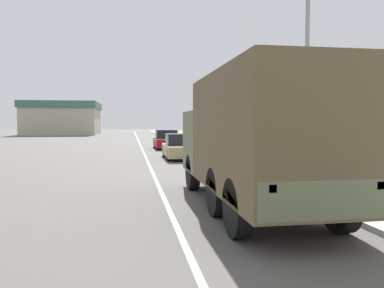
{
  "coord_description": "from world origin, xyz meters",
  "views": [
    {
      "loc": [
        -0.89,
        4.79,
        2.07
      ],
      "look_at": [
        0.8,
        15.08,
        1.48
      ],
      "focal_mm": 35.0,
      "sensor_mm": 36.0,
      "label": 1
    }
  ],
  "objects_px": {
    "military_truck": "(253,137)",
    "car_nearest_ahead": "(181,147)",
    "car_second_ahead": "(166,140)",
    "lamp_post": "(300,64)"
  },
  "relations": [
    {
      "from": "car_second_ahead",
      "to": "lamp_post",
      "type": "height_order",
      "value": "lamp_post"
    },
    {
      "from": "military_truck",
      "to": "car_nearest_ahead",
      "type": "distance_m",
      "value": 12.99
    },
    {
      "from": "military_truck",
      "to": "car_second_ahead",
      "type": "distance_m",
      "value": 21.65
    },
    {
      "from": "lamp_post",
      "to": "car_nearest_ahead",
      "type": "bearing_deg",
      "value": 104.02
    },
    {
      "from": "military_truck",
      "to": "car_second_ahead",
      "type": "bearing_deg",
      "value": 90.14
    },
    {
      "from": "military_truck",
      "to": "car_nearest_ahead",
      "type": "bearing_deg",
      "value": 89.97
    },
    {
      "from": "military_truck",
      "to": "car_nearest_ahead",
      "type": "relative_size",
      "value": 1.76
    },
    {
      "from": "car_nearest_ahead",
      "to": "car_second_ahead",
      "type": "relative_size",
      "value": 0.97
    },
    {
      "from": "car_nearest_ahead",
      "to": "lamp_post",
      "type": "distance_m",
      "value": 10.91
    },
    {
      "from": "car_nearest_ahead",
      "to": "car_second_ahead",
      "type": "xyz_separation_m",
      "value": [
        -0.06,
        8.68,
        0.03
      ]
    }
  ]
}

